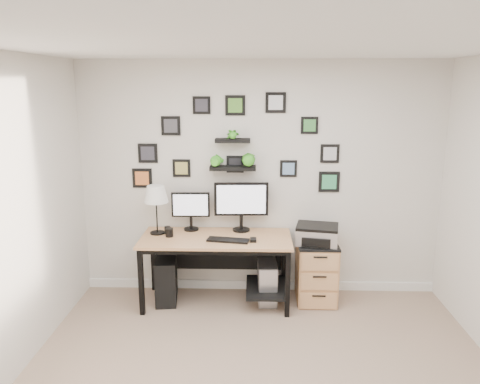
{
  "coord_description": "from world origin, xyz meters",
  "views": [
    {
      "loc": [
        -0.07,
        -3.09,
        2.36
      ],
      "look_at": [
        -0.22,
        1.83,
        1.2
      ],
      "focal_mm": 35.0,
      "sensor_mm": 36.0,
      "label": 1
    }
  ],
  "objects_px": {
    "desk": "(220,247)",
    "printer": "(317,234)",
    "pc_tower_grey": "(267,281)",
    "file_cabinet": "(316,271)",
    "monitor_right": "(241,202)",
    "monitor_left": "(191,208)",
    "table_lamp": "(156,195)",
    "pc_tower_black": "(166,278)",
    "mug": "(169,232)"
  },
  "relations": [
    {
      "from": "monitor_left",
      "to": "table_lamp",
      "type": "xyz_separation_m",
      "value": [
        -0.35,
        -0.13,
        0.18
      ]
    },
    {
      "from": "monitor_left",
      "to": "table_lamp",
      "type": "relative_size",
      "value": 0.81
    },
    {
      "from": "pc_tower_black",
      "to": "printer",
      "type": "xyz_separation_m",
      "value": [
        1.64,
        0.01,
        0.52
      ]
    },
    {
      "from": "monitor_right",
      "to": "printer",
      "type": "height_order",
      "value": "monitor_right"
    },
    {
      "from": "printer",
      "to": "pc_tower_black",
      "type": "bearing_deg",
      "value": -179.48
    },
    {
      "from": "pc_tower_black",
      "to": "printer",
      "type": "bearing_deg",
      "value": -6.6
    },
    {
      "from": "monitor_left",
      "to": "pc_tower_grey",
      "type": "height_order",
      "value": "monitor_left"
    },
    {
      "from": "monitor_left",
      "to": "pc_tower_black",
      "type": "distance_m",
      "value": 0.82
    },
    {
      "from": "pc_tower_black",
      "to": "printer",
      "type": "height_order",
      "value": "printer"
    },
    {
      "from": "desk",
      "to": "pc_tower_grey",
      "type": "relative_size",
      "value": 3.48
    },
    {
      "from": "mug",
      "to": "pc_tower_grey",
      "type": "xyz_separation_m",
      "value": [
        1.05,
        0.07,
        -0.57
      ]
    },
    {
      "from": "file_cabinet",
      "to": "printer",
      "type": "distance_m",
      "value": 0.44
    },
    {
      "from": "desk",
      "to": "mug",
      "type": "distance_m",
      "value": 0.56
    },
    {
      "from": "monitor_right",
      "to": "pc_tower_grey",
      "type": "distance_m",
      "value": 0.91
    },
    {
      "from": "mug",
      "to": "pc_tower_black",
      "type": "distance_m",
      "value": 0.55
    },
    {
      "from": "mug",
      "to": "file_cabinet",
      "type": "relative_size",
      "value": 0.14
    },
    {
      "from": "monitor_right",
      "to": "pc_tower_grey",
      "type": "xyz_separation_m",
      "value": [
        0.29,
        -0.16,
        -0.85
      ]
    },
    {
      "from": "monitor_left",
      "to": "mug",
      "type": "relative_size",
      "value": 4.64
    },
    {
      "from": "pc_tower_grey",
      "to": "file_cabinet",
      "type": "relative_size",
      "value": 0.69
    },
    {
      "from": "monitor_left",
      "to": "table_lamp",
      "type": "distance_m",
      "value": 0.42
    },
    {
      "from": "monitor_left",
      "to": "file_cabinet",
      "type": "height_order",
      "value": "monitor_left"
    },
    {
      "from": "monitor_left",
      "to": "printer",
      "type": "height_order",
      "value": "monitor_left"
    },
    {
      "from": "file_cabinet",
      "to": "printer",
      "type": "bearing_deg",
      "value": -112.74
    },
    {
      "from": "file_cabinet",
      "to": "monitor_left",
      "type": "bearing_deg",
      "value": 173.92
    },
    {
      "from": "monitor_right",
      "to": "pc_tower_grey",
      "type": "bearing_deg",
      "value": -28.35
    },
    {
      "from": "file_cabinet",
      "to": "mug",
      "type": "bearing_deg",
      "value": -176.84
    },
    {
      "from": "desk",
      "to": "printer",
      "type": "bearing_deg",
      "value": 1.85
    },
    {
      "from": "table_lamp",
      "to": "printer",
      "type": "relative_size",
      "value": 1.08
    },
    {
      "from": "file_cabinet",
      "to": "pc_tower_black",
      "type": "bearing_deg",
      "value": -178.63
    },
    {
      "from": "table_lamp",
      "to": "pc_tower_grey",
      "type": "bearing_deg",
      "value": -1.87
    },
    {
      "from": "table_lamp",
      "to": "mug",
      "type": "xyz_separation_m",
      "value": [
        0.15,
        -0.1,
        -0.38
      ]
    },
    {
      "from": "mug",
      "to": "printer",
      "type": "height_order",
      "value": "printer"
    },
    {
      "from": "desk",
      "to": "monitor_left",
      "type": "xyz_separation_m",
      "value": [
        -0.33,
        0.21,
        0.38
      ]
    },
    {
      "from": "monitor_right",
      "to": "mug",
      "type": "bearing_deg",
      "value": -163.75
    },
    {
      "from": "file_cabinet",
      "to": "monitor_right",
      "type": "bearing_deg",
      "value": 170.79
    },
    {
      "from": "desk",
      "to": "mug",
      "type": "bearing_deg",
      "value": -176.83
    },
    {
      "from": "table_lamp",
      "to": "printer",
      "type": "distance_m",
      "value": 1.78
    },
    {
      "from": "monitor_left",
      "to": "monitor_right",
      "type": "height_order",
      "value": "monitor_right"
    },
    {
      "from": "pc_tower_grey",
      "to": "printer",
      "type": "height_order",
      "value": "printer"
    },
    {
      "from": "file_cabinet",
      "to": "table_lamp",
      "type": "bearing_deg",
      "value": 179.45
    },
    {
      "from": "printer",
      "to": "mug",
      "type": "bearing_deg",
      "value": -177.7
    },
    {
      "from": "pc_tower_black",
      "to": "pc_tower_grey",
      "type": "height_order",
      "value": "pc_tower_black"
    },
    {
      "from": "monitor_right",
      "to": "mug",
      "type": "relative_size",
      "value": 6.38
    },
    {
      "from": "printer",
      "to": "table_lamp",
      "type": "bearing_deg",
      "value": 178.64
    },
    {
      "from": "desk",
      "to": "monitor_right",
      "type": "distance_m",
      "value": 0.54
    },
    {
      "from": "desk",
      "to": "table_lamp",
      "type": "bearing_deg",
      "value": 173.76
    },
    {
      "from": "desk",
      "to": "pc_tower_grey",
      "type": "xyz_separation_m",
      "value": [
        0.52,
        0.04,
        -0.4
      ]
    },
    {
      "from": "desk",
      "to": "file_cabinet",
      "type": "bearing_deg",
      "value": 3.16
    },
    {
      "from": "monitor_right",
      "to": "mug",
      "type": "xyz_separation_m",
      "value": [
        -0.76,
        -0.22,
        -0.28
      ]
    },
    {
      "from": "desk",
      "to": "pc_tower_black",
      "type": "distance_m",
      "value": 0.71
    }
  ]
}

